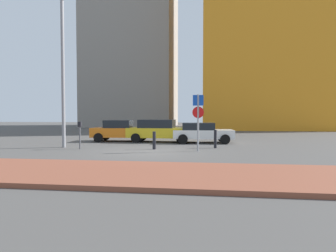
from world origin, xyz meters
TOP-DOWN VIEW (x-y plane):
  - ground_plane at (0.00, 0.00)m, footprint 120.00×120.00m
  - sidewalk_brick at (0.00, -5.76)m, footprint 40.00×3.77m
  - parked_car_orange at (-2.98, 5.47)m, footprint 4.18×2.25m
  - parked_car_yellow at (-0.10, 5.36)m, footprint 4.68×2.15m
  - parked_car_white at (2.84, 5.12)m, footprint 4.12×2.27m
  - parking_sign_post at (2.69, 0.53)m, footprint 0.60×0.10m
  - parking_meter at (-3.84, 0.66)m, footprint 0.18×0.14m
  - street_lamp at (-5.11, 1.27)m, footprint 0.70×0.36m
  - traffic_bollard_near at (0.28, 1.06)m, footprint 0.18×0.18m
  - traffic_bollard_mid at (3.64, 2.07)m, footprint 0.17×0.17m
  - building_colorful_midrise at (11.20, 27.46)m, footprint 16.79×14.22m
  - building_under_construction at (-9.14, 33.40)m, footprint 14.07×13.68m

SIDE VIEW (x-z plane):
  - ground_plane at x=0.00m, z-range 0.00..0.00m
  - sidewalk_brick at x=0.00m, z-range 0.00..0.14m
  - traffic_bollard_near at x=0.28m, z-range 0.00..0.98m
  - traffic_bollard_mid at x=3.64m, z-range 0.00..1.05m
  - parked_car_white at x=2.84m, z-range 0.05..1.42m
  - parked_car_orange at x=-2.98m, z-range 0.02..1.54m
  - parked_car_yellow at x=-0.10m, z-range 0.03..1.60m
  - parking_meter at x=-3.84m, z-range 0.22..1.73m
  - parking_sign_post at x=2.69m, z-range 0.38..3.34m
  - street_lamp at x=-5.11m, z-range 0.65..9.44m
  - building_under_construction at x=-9.14m, z-range 0.00..23.83m
  - building_colorful_midrise at x=11.20m, z-range 0.00..28.74m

